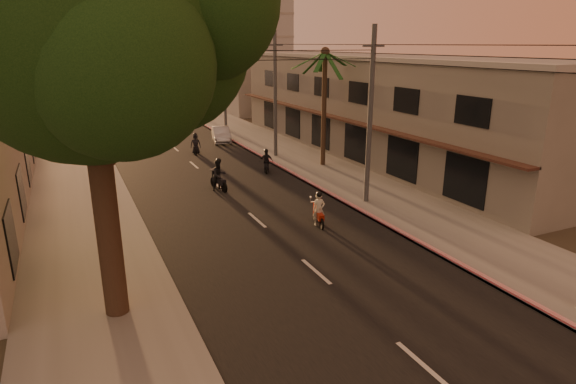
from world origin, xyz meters
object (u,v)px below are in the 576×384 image
scooter_mid_a (219,176)px  scooter_mid_b (266,161)px  palm_tree (325,59)px  scooter_red (319,210)px  parked_car (221,135)px  broadleaf_tree (100,29)px  scooter_far_a (196,144)px

scooter_mid_a → scooter_mid_b: size_ratio=1.23×
palm_tree → scooter_red: bearing=-119.8°
scooter_mid_a → scooter_mid_b: 4.78m
scooter_mid_b → parked_car: bearing=110.1°
broadleaf_tree → parked_car: bearing=66.6°
palm_tree → scooter_mid_a: 10.58m
scooter_mid_b → scooter_far_a: bearing=133.2°
scooter_red → scooter_mid_b: size_ratio=1.06×
scooter_red → scooter_far_a: size_ratio=1.00×
palm_tree → scooter_red: 13.01m
scooter_red → scooter_mid_b: 10.08m
scooter_mid_b → parked_car: (0.36, 10.96, -0.06)m
scooter_red → broadleaf_tree: bearing=-142.7°
palm_tree → scooter_mid_b: bearing=177.8°
broadleaf_tree → scooter_far_a: size_ratio=7.32×
scooter_red → scooter_mid_a: bearing=121.9°
scooter_mid_b → scooter_red: bearing=-76.5°
broadleaf_tree → parked_car: size_ratio=2.91×
scooter_far_a → parked_car: (3.18, 3.70, -0.10)m
broadleaf_tree → palm_tree: size_ratio=1.48×
palm_tree → scooter_far_a: 12.02m
palm_tree → scooter_mid_b: (-4.14, 0.16, -6.43)m
scooter_red → parked_car: size_ratio=0.40×
palm_tree → scooter_mid_a: (-8.15, -2.45, -6.29)m
broadleaf_tree → palm_tree: (14.61, 13.86, -1.33)m
scooter_mid_a → parked_car: scooter_mid_a is taller
scooter_mid_a → scooter_far_a: 9.95m
scooter_mid_a → scooter_mid_b: (4.01, 2.61, -0.15)m
scooter_mid_a → parked_car: (4.37, 13.57, -0.21)m
scooter_mid_a → parked_car: size_ratio=0.46×
scooter_mid_a → scooter_red: bearing=-81.3°
scooter_mid_b → scooter_mid_a: bearing=-124.9°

